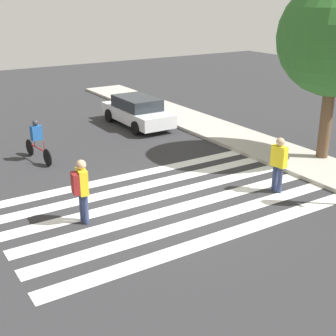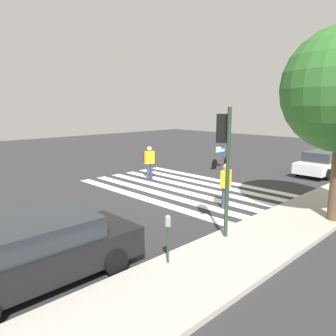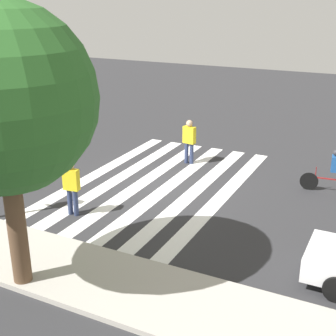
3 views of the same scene
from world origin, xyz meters
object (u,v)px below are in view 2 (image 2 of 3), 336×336
(traffic_light, at_px, (225,149))
(parking_meter, at_px, (168,229))
(cyclist_mid_street, at_px, (221,154))
(car_parked_far_curb, at_px, (38,251))
(pedestrian_adult_tall_backpack, at_px, (226,183))
(car_parked_dark_suv, at_px, (323,163))
(pedestrian_adult_yellow_jacket, at_px, (149,160))

(traffic_light, distance_m, parking_meter, 3.04)
(cyclist_mid_street, relative_size, car_parked_far_curb, 0.47)
(pedestrian_adult_tall_backpack, distance_m, car_parked_dark_suv, 9.58)
(pedestrian_adult_tall_backpack, bearing_deg, cyclist_mid_street, -149.65)
(traffic_light, bearing_deg, parking_meter, 3.32)
(traffic_light, xyz_separation_m, parking_meter, (2.47, 0.14, -1.77))
(parking_meter, height_order, pedestrian_adult_yellow_jacket, pedestrian_adult_yellow_jacket)
(parking_meter, relative_size, pedestrian_adult_yellow_jacket, 0.76)
(car_parked_far_curb, bearing_deg, cyclist_mid_street, -158.42)
(cyclist_mid_street, height_order, car_parked_dark_suv, cyclist_mid_street)
(pedestrian_adult_tall_backpack, xyz_separation_m, car_parked_dark_suv, (-9.58, 0.13, -0.31))
(parking_meter, bearing_deg, car_parked_far_curb, -30.87)
(parking_meter, height_order, pedestrian_adult_tall_backpack, pedestrian_adult_tall_backpack)
(parking_meter, distance_m, pedestrian_adult_tall_backpack, 5.47)
(traffic_light, relative_size, cyclist_mid_street, 1.81)
(pedestrian_adult_tall_backpack, bearing_deg, traffic_light, 26.65)
(car_parked_dark_suv, height_order, car_parked_far_curb, car_parked_far_curb)
(traffic_light, height_order, car_parked_far_curb, traffic_light)
(car_parked_dark_suv, bearing_deg, cyclist_mid_street, -67.03)
(traffic_light, xyz_separation_m, cyclist_mid_street, (-9.79, -7.36, -1.96))
(traffic_light, xyz_separation_m, car_parked_dark_suv, (-12.23, -1.67, -2.10))
(traffic_light, distance_m, pedestrian_adult_tall_backpack, 3.67)
(parking_meter, relative_size, pedestrian_adult_tall_backpack, 0.77)
(car_parked_dark_suv, bearing_deg, car_parked_far_curb, 0.59)
(parking_meter, xyz_separation_m, car_parked_dark_suv, (-14.69, -1.82, -0.33))
(traffic_light, xyz_separation_m, pedestrian_adult_tall_backpack, (-2.65, -1.80, -1.79))
(parking_meter, bearing_deg, pedestrian_adult_tall_backpack, -159.19)
(parking_meter, xyz_separation_m, pedestrian_adult_yellow_jacket, (-6.42, -8.11, 0.04))
(pedestrian_adult_yellow_jacket, relative_size, car_parked_far_curb, 0.39)
(pedestrian_adult_yellow_jacket, bearing_deg, cyclist_mid_street, -177.11)
(cyclist_mid_street, distance_m, car_parked_far_curb, 16.02)
(traffic_light, distance_m, cyclist_mid_street, 12.40)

